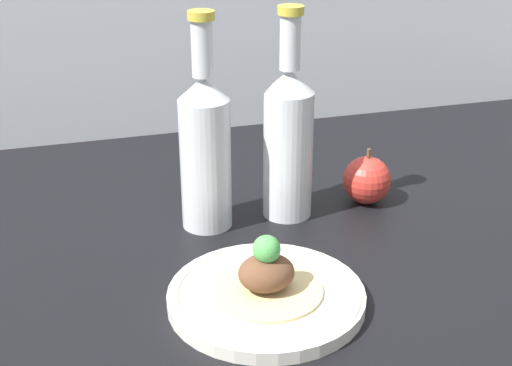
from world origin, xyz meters
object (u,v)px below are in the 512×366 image
plate (266,296)px  apple (367,180)px  cider_bottle_right (288,138)px  plated_food (266,274)px  cider_bottle_left (205,147)px

plate → apple: bearing=44.0°
plate → apple: size_ratio=2.68×
cider_bottle_right → apple: 15.95cm
plated_food → cider_bottle_right: cider_bottle_right is taller
plated_food → cider_bottle_left: size_ratio=0.44×
cider_bottle_right → plate: bearing=-114.7°
cider_bottle_right → apple: cider_bottle_right is taller
plated_food → cider_bottle_right: 26.29cm
plate → cider_bottle_left: size_ratio=0.77×
cider_bottle_left → plated_food: bearing=-84.6°
plate → cider_bottle_left: 25.44cm
plated_food → apple: bearing=44.0°
plate → plated_food: plated_food is taller
cider_bottle_left → apple: bearing=0.8°
plate → cider_bottle_right: (10.42, 22.68, 11.33)cm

